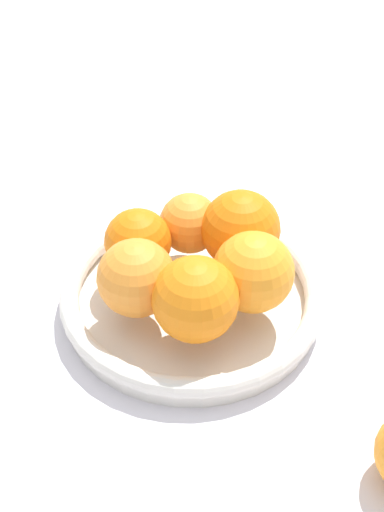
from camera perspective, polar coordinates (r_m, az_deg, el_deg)
name	(u,v)px	position (r m, az deg, el deg)	size (l,w,h in m)	color
ground_plane	(192,306)	(0.75, 0.00, -4.06)	(4.00, 4.00, 0.00)	silver
fruit_bowl	(192,295)	(0.73, 0.00, -3.15)	(0.27, 0.27, 0.03)	silver
orange_pile	(198,260)	(0.69, 0.52, -0.29)	(0.19, 0.19, 0.08)	orange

